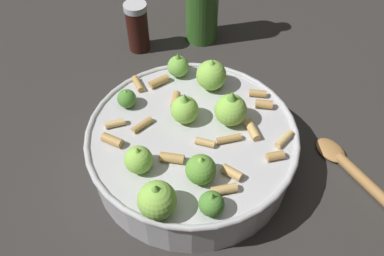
{
  "coord_description": "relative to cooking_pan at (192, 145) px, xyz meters",
  "views": [
    {
      "loc": [
        -0.33,
        0.14,
        0.49
      ],
      "look_at": [
        0.0,
        0.0,
        0.08
      ],
      "focal_mm": 36.8,
      "sensor_mm": 36.0,
      "label": 1
    }
  ],
  "objects": [
    {
      "name": "pepper_shaker",
      "position": [
        0.3,
        -0.01,
        0.01
      ],
      "size": [
        0.04,
        0.04,
        0.1
      ],
      "color": "#33140F",
      "rests_on": "ground"
    },
    {
      "name": "cooking_pan",
      "position": [
        0.0,
        0.0,
        0.0
      ],
      "size": [
        0.3,
        0.3,
        0.13
      ],
      "color": "#B7B7BC",
      "rests_on": "ground"
    },
    {
      "name": "ground_plane",
      "position": [
        0.0,
        -0.0,
        -0.04
      ],
      "size": [
        2.4,
        2.4,
        0.0
      ],
      "primitive_type": "plane",
      "color": "#2D2B28"
    },
    {
      "name": "wooden_spoon",
      "position": [
        -0.13,
        -0.22,
        -0.04
      ],
      "size": [
        0.2,
        0.06,
        0.02
      ],
      "color": "#9E703D",
      "rests_on": "ground"
    }
  ]
}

